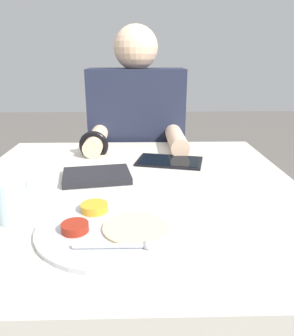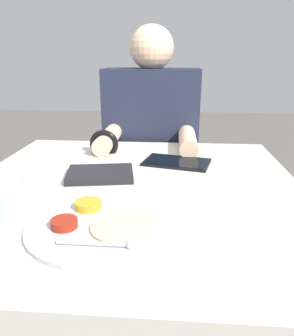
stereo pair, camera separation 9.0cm
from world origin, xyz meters
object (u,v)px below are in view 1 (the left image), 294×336
thali_tray (110,227)px  red_notebook (97,176)px  tablet_device (170,161)px  person_diner (137,172)px  drinking_glass (13,202)px

thali_tray → red_notebook: (-0.07, 0.31, 0.00)m
tablet_device → thali_tray: bearing=-110.1°
thali_tray → red_notebook: thali_tray is taller
thali_tray → red_notebook: 0.31m
person_diner → tablet_device: bearing=-74.1°
thali_tray → drinking_glass: drinking_glass is taller
thali_tray → drinking_glass: (-0.22, 0.05, 0.04)m
person_diner → drinking_glass: size_ratio=13.14×
thali_tray → tablet_device: 0.49m
tablet_device → red_notebook: bearing=-146.6°
tablet_device → person_diner: 0.47m
drinking_glass → thali_tray: bearing=-12.1°
thali_tray → person_diner: person_diner is taller
red_notebook → tablet_device: 0.28m
red_notebook → tablet_device: red_notebook is taller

